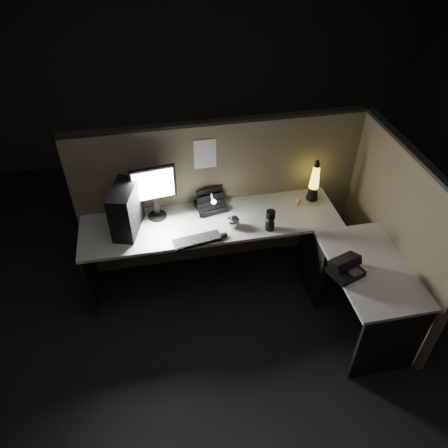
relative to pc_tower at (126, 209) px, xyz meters
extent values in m
plane|color=black|center=(0.87, -0.63, -0.94)|extent=(6.00, 6.00, 0.00)
plane|color=#282623|center=(0.87, 2.37, 0.41)|extent=(6.00, 0.00, 6.00)
cube|color=brown|center=(0.87, 0.30, -0.19)|extent=(2.66, 0.06, 1.50)
cube|color=brown|center=(2.20, -0.53, -0.19)|extent=(0.06, 1.66, 1.50)
cube|color=beige|center=(0.72, -0.03, -0.23)|extent=(2.30, 0.60, 0.03)
cube|color=beige|center=(1.87, -0.83, -0.23)|extent=(0.60, 1.00, 0.03)
cube|color=black|center=(-0.41, -0.03, -0.59)|extent=(0.03, 0.55, 0.70)
cube|color=black|center=(1.87, -1.31, -0.59)|extent=(0.55, 0.03, 0.70)
cube|color=black|center=(1.59, -0.33, -0.59)|extent=(0.03, 0.55, 0.70)
cube|color=black|center=(0.00, 0.00, 0.00)|extent=(0.29, 0.44, 0.42)
cylinder|color=black|center=(0.25, 0.12, -0.21)|extent=(0.17, 0.17, 0.01)
cube|color=black|center=(0.25, 0.14, -0.11)|extent=(0.05, 0.04, 0.19)
cube|color=black|center=(0.25, 0.14, 0.13)|extent=(0.39, 0.08, 0.32)
cube|color=white|center=(0.25, 0.12, 0.13)|extent=(0.34, 0.05, 0.27)
cube|color=black|center=(0.56, -0.27, -0.20)|extent=(0.42, 0.19, 0.02)
ellipsoid|color=black|center=(0.78, -0.27, -0.20)|extent=(0.11, 0.09, 0.03)
cube|color=silver|center=(0.75, 0.11, -0.20)|extent=(0.04, 0.04, 0.03)
cylinder|color=silver|center=(0.75, 0.11, -0.10)|extent=(0.01, 0.01, 0.16)
cylinder|color=silver|center=(0.75, 0.06, -0.02)|extent=(0.01, 0.11, 0.01)
sphere|color=white|center=(0.75, 0.00, -0.03)|extent=(0.04, 0.04, 0.04)
cube|color=black|center=(0.75, 0.15, -0.19)|extent=(0.30, 0.27, 0.05)
cube|color=black|center=(0.75, 0.11, -0.15)|extent=(0.25, 0.07, 0.09)
cube|color=black|center=(0.75, 0.23, -0.11)|extent=(0.25, 0.07, 0.17)
cone|color=black|center=(1.71, 0.11, -0.15)|extent=(0.11, 0.11, 0.13)
cone|color=#FDE742|center=(1.71, 0.11, 0.03)|extent=(0.09, 0.09, 0.22)
sphere|color=brown|center=(1.71, 0.11, -0.04)|extent=(0.04, 0.04, 0.04)
sphere|color=brown|center=(1.71, 0.11, 0.04)|extent=(0.03, 0.03, 0.03)
cone|color=black|center=(1.71, 0.11, 0.17)|extent=(0.06, 0.06, 0.06)
cylinder|color=black|center=(1.20, -0.24, -0.12)|extent=(0.09, 0.09, 0.19)
imported|color=#B3B3BA|center=(0.89, -0.15, -0.17)|extent=(0.13, 0.13, 0.09)
sphere|color=orange|center=(1.55, 0.03, -0.17)|extent=(0.05, 0.05, 0.05)
cube|color=white|center=(0.72, 0.26, 0.30)|extent=(0.19, 0.00, 0.28)
cube|color=black|center=(1.63, -0.87, -0.19)|extent=(0.29, 0.27, 0.05)
cube|color=black|center=(1.63, -0.83, -0.13)|extent=(0.27, 0.21, 0.11)
cube|color=black|center=(1.55, -0.92, -0.16)|extent=(0.10, 0.18, 0.04)
cube|color=#3F3F42|center=(1.68, -0.90, -0.16)|extent=(0.13, 0.13, 0.00)
camera|label=1|loc=(0.25, -2.99, 2.26)|focal=35.00mm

